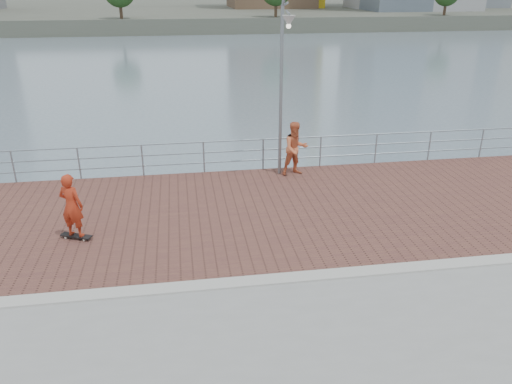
{
  "coord_description": "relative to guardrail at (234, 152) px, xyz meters",
  "views": [
    {
      "loc": [
        -1.75,
        -9.21,
        6.12
      ],
      "look_at": [
        0.0,
        2.0,
        1.3
      ],
      "focal_mm": 35.0,
      "sensor_mm": 36.0,
      "label": 1
    }
  ],
  "objects": [
    {
      "name": "water",
      "position": [
        -0.0,
        -7.0,
        -2.69
      ],
      "size": [
        400.0,
        400.0,
        0.0
      ],
      "primitive_type": "plane",
      "color": "slate",
      "rests_on": "ground"
    },
    {
      "name": "brick_lane",
      "position": [
        -0.0,
        -3.4,
        -0.68
      ],
      "size": [
        40.0,
        6.8,
        0.02
      ],
      "primitive_type": "cube",
      "color": "brown",
      "rests_on": "seawall"
    },
    {
      "name": "curb",
      "position": [
        -0.0,
        -7.0,
        -0.66
      ],
      "size": [
        40.0,
        0.4,
        0.06
      ],
      "primitive_type": "cube",
      "color": "#B7B5AD",
      "rests_on": "seawall"
    },
    {
      "name": "far_shore",
      "position": [
        -0.0,
        115.5,
        -1.44
      ],
      "size": [
        320.0,
        95.0,
        2.5
      ],
      "primitive_type": "cube",
      "color": "#4C5142",
      "rests_on": "ground"
    },
    {
      "name": "guardrail",
      "position": [
        0.0,
        0.0,
        0.0
      ],
      "size": [
        39.06,
        0.06,
        1.13
      ],
      "color": "#8C9EA8",
      "rests_on": "brick_lane"
    },
    {
      "name": "street_lamp",
      "position": [
        1.51,
        -0.9,
        3.21
      ],
      "size": [
        0.4,
        1.16,
        5.49
      ],
      "color": "slate",
      "rests_on": "brick_lane"
    },
    {
      "name": "skateboard",
      "position": [
        -4.56,
        -4.33,
        -0.6
      ],
      "size": [
        0.84,
        0.52,
        0.09
      ],
      "rotation": [
        0.0,
        0.0,
        -0.41
      ],
      "color": "black",
      "rests_on": "brick_lane"
    },
    {
      "name": "skateboarder",
      "position": [
        -4.56,
        -4.33,
        0.25
      ],
      "size": [
        0.72,
        0.61,
        1.68
      ],
      "primitive_type": "imported",
      "rotation": [
        0.0,
        0.0,
        2.73
      ],
      "color": "#B43018",
      "rests_on": "skateboard"
    },
    {
      "name": "bystander",
      "position": [
        2.02,
        -0.67,
        0.24
      ],
      "size": [
        1.0,
        0.84,
        1.82
      ],
      "primitive_type": "imported",
      "rotation": [
        0.0,
        0.0,
        0.19
      ],
      "color": "#DB6B40",
      "rests_on": "brick_lane"
    }
  ]
}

